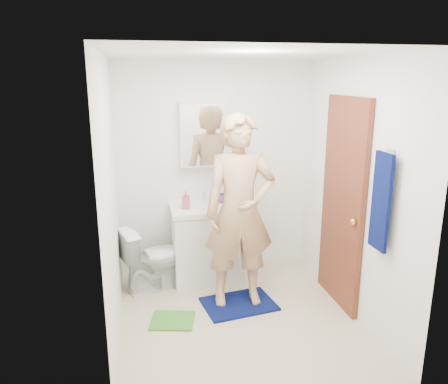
{
  "coord_description": "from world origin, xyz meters",
  "views": [
    {
      "loc": [
        -0.87,
        -3.61,
        2.22
      ],
      "look_at": [
        -0.09,
        0.25,
        1.18
      ],
      "focal_mm": 35.0,
      "sensor_mm": 36.0,
      "label": 1
    }
  ],
  "objects_px": {
    "medicine_cabinet": "(203,135)",
    "toothbrush_cup": "(222,198)",
    "toilet": "(154,258)",
    "man": "(240,212)",
    "vanity_cabinet": "(207,244)",
    "towel": "(381,202)",
    "soap_dispenser": "(186,200)"
  },
  "relations": [
    {
      "from": "vanity_cabinet",
      "to": "soap_dispenser",
      "type": "xyz_separation_m",
      "value": [
        -0.23,
        -0.04,
        0.55
      ]
    },
    {
      "from": "toilet",
      "to": "toothbrush_cup",
      "type": "relative_size",
      "value": 5.53
    },
    {
      "from": "soap_dispenser",
      "to": "man",
      "type": "height_order",
      "value": "man"
    },
    {
      "from": "toothbrush_cup",
      "to": "man",
      "type": "relative_size",
      "value": 0.07
    },
    {
      "from": "towel",
      "to": "vanity_cabinet",
      "type": "bearing_deg",
      "value": 128.47
    },
    {
      "from": "vanity_cabinet",
      "to": "soap_dispenser",
      "type": "bearing_deg",
      "value": -168.97
    },
    {
      "from": "toilet",
      "to": "man",
      "type": "xyz_separation_m",
      "value": [
        0.82,
        -0.5,
        0.62
      ]
    },
    {
      "from": "vanity_cabinet",
      "to": "medicine_cabinet",
      "type": "relative_size",
      "value": 1.14
    },
    {
      "from": "towel",
      "to": "soap_dispenser",
      "type": "xyz_separation_m",
      "value": [
        -1.41,
        1.44,
        -0.3
      ]
    },
    {
      "from": "toilet",
      "to": "man",
      "type": "distance_m",
      "value": 1.14
    },
    {
      "from": "man",
      "to": "towel",
      "type": "bearing_deg",
      "value": -39.12
    },
    {
      "from": "toothbrush_cup",
      "to": "medicine_cabinet",
      "type": "bearing_deg",
      "value": 146.73
    },
    {
      "from": "medicine_cabinet",
      "to": "toilet",
      "type": "distance_m",
      "value": 1.43
    },
    {
      "from": "toilet",
      "to": "toothbrush_cup",
      "type": "bearing_deg",
      "value": -92.48
    },
    {
      "from": "vanity_cabinet",
      "to": "toilet",
      "type": "distance_m",
      "value": 0.62
    },
    {
      "from": "soap_dispenser",
      "to": "man",
      "type": "relative_size",
      "value": 0.1
    },
    {
      "from": "medicine_cabinet",
      "to": "toilet",
      "type": "bearing_deg",
      "value": -149.0
    },
    {
      "from": "medicine_cabinet",
      "to": "vanity_cabinet",
      "type": "bearing_deg",
      "value": -90.0
    },
    {
      "from": "towel",
      "to": "man",
      "type": "height_order",
      "value": "man"
    },
    {
      "from": "towel",
      "to": "toothbrush_cup",
      "type": "relative_size",
      "value": 6.33
    },
    {
      "from": "vanity_cabinet",
      "to": "man",
      "type": "height_order",
      "value": "man"
    },
    {
      "from": "soap_dispenser",
      "to": "toilet",
      "type": "bearing_deg",
      "value": -166.23
    },
    {
      "from": "man",
      "to": "toilet",
      "type": "bearing_deg",
      "value": 151.36
    },
    {
      "from": "vanity_cabinet",
      "to": "medicine_cabinet",
      "type": "height_order",
      "value": "medicine_cabinet"
    },
    {
      "from": "vanity_cabinet",
      "to": "medicine_cabinet",
      "type": "xyz_separation_m",
      "value": [
        0.0,
        0.22,
        1.2
      ]
    },
    {
      "from": "toothbrush_cup",
      "to": "man",
      "type": "xyz_separation_m",
      "value": [
        0.03,
        -0.73,
        0.06
      ]
    },
    {
      "from": "toilet",
      "to": "man",
      "type": "bearing_deg",
      "value": -140.18
    },
    {
      "from": "vanity_cabinet",
      "to": "toilet",
      "type": "xyz_separation_m",
      "value": [
        -0.6,
        -0.14,
        -0.05
      ]
    },
    {
      "from": "vanity_cabinet",
      "to": "medicine_cabinet",
      "type": "bearing_deg",
      "value": 90.0
    },
    {
      "from": "medicine_cabinet",
      "to": "toothbrush_cup",
      "type": "distance_m",
      "value": 0.74
    },
    {
      "from": "medicine_cabinet",
      "to": "toilet",
      "type": "xyz_separation_m",
      "value": [
        -0.6,
        -0.36,
        -1.25
      ]
    },
    {
      "from": "medicine_cabinet",
      "to": "toothbrush_cup",
      "type": "bearing_deg",
      "value": -33.27
    }
  ]
}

